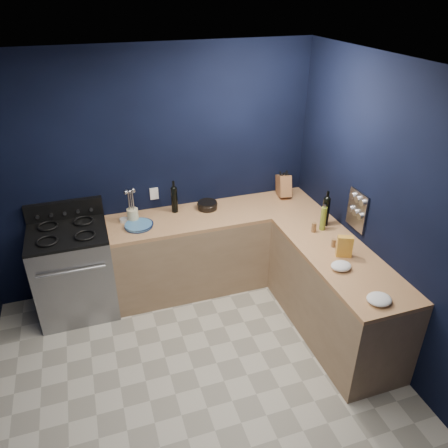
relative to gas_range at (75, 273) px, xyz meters
name	(u,v)px	position (x,y,z in m)	size (l,w,h in m)	color
floor	(200,388)	(0.93, -1.42, -0.47)	(3.50, 3.50, 0.02)	#B8B2A0
ceiling	(188,76)	(0.93, -1.42, 2.15)	(3.50, 3.50, 0.02)	silver
wall_back	(152,174)	(0.93, 0.34, 0.84)	(3.50, 0.02, 2.60)	black
wall_right	(399,226)	(2.69, -1.42, 0.84)	(0.02, 3.50, 2.60)	black
cab_back	(216,249)	(1.53, 0.02, -0.03)	(2.30, 0.63, 0.86)	#98795B
top_back	(216,214)	(1.53, 0.02, 0.42)	(2.30, 0.63, 0.04)	#905C35
cab_right	(334,296)	(2.37, -1.13, -0.03)	(0.63, 1.67, 0.86)	#98795B
top_right	(340,257)	(2.37, -1.13, 0.42)	(0.63, 1.67, 0.04)	#905C35
gas_range	(75,273)	(0.00, 0.00, 0.00)	(0.76, 0.66, 0.92)	gray
oven_door	(76,292)	(0.00, -0.32, -0.01)	(0.59, 0.02, 0.42)	black
cooktop	(67,233)	(0.00, 0.00, 0.48)	(0.76, 0.66, 0.03)	black
backguard	(64,210)	(0.00, 0.30, 0.58)	(0.76, 0.06, 0.20)	black
spice_panel	(357,210)	(2.67, -0.87, 0.72)	(0.02, 0.28, 0.38)	gray
wall_outlet	(154,194)	(0.93, 0.32, 0.62)	(0.09, 0.02, 0.13)	white
plate_stack	(139,226)	(0.69, -0.04, 0.46)	(0.28, 0.28, 0.03)	teal
ramekin	(124,220)	(0.57, 0.13, 0.46)	(0.09, 0.09, 0.03)	white
utensil_crock	(133,215)	(0.66, 0.09, 0.51)	(0.12, 0.12, 0.14)	beige
wine_bottle_back	(174,200)	(1.12, 0.18, 0.58)	(0.07, 0.07, 0.28)	black
lemon_basket	(207,205)	(1.47, 0.13, 0.48)	(0.21, 0.21, 0.08)	black
knife_block	(284,186)	(2.40, 0.18, 0.56)	(0.13, 0.22, 0.24)	#905E39
wine_bottle_right	(326,212)	(2.51, -0.59, 0.59)	(0.07, 0.07, 0.30)	black
oil_bottle	(323,219)	(2.44, -0.67, 0.56)	(0.06, 0.06, 0.25)	olive
spice_jar_near	(314,227)	(2.33, -0.68, 0.49)	(0.05, 0.05, 0.10)	olive
spice_jar_far	(334,243)	(2.37, -0.99, 0.48)	(0.04, 0.04, 0.08)	olive
crouton_bag	(345,246)	(2.38, -1.15, 0.54)	(0.14, 0.06, 0.20)	#C04620
towel_front	(341,266)	(2.25, -1.33, 0.47)	(0.18, 0.15, 0.06)	white
towel_end	(379,299)	(2.29, -1.81, 0.47)	(0.20, 0.18, 0.06)	white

